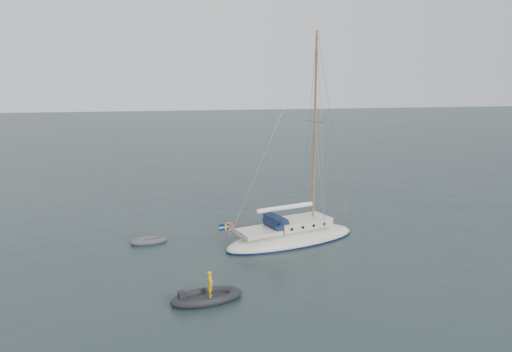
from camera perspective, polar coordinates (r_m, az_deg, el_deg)
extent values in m
plane|color=black|center=(34.29, 1.45, -8.31)|extent=(300.00, 300.00, 0.00)
ellipsoid|color=beige|center=(35.66, 4.07, -7.27)|extent=(10.15, 3.16, 1.69)
cube|color=beige|center=(35.53, 5.32, -5.40)|extent=(4.06, 2.14, 0.62)
cube|color=beige|center=(34.73, -0.23, -6.05)|extent=(2.71, 2.14, 0.28)
cylinder|color=#14213D|center=(34.90, 2.05, -5.13)|extent=(1.08, 1.86, 1.08)
cube|color=#14213D|center=(34.78, 1.69, -4.80)|extent=(0.51, 1.86, 0.45)
cylinder|color=olive|center=(34.58, 7.13, 5.02)|extent=(0.17, 0.17, 13.53)
cylinder|color=olive|center=(34.52, 7.15, 6.14)|extent=(0.06, 2.48, 0.06)
cylinder|color=olive|center=(34.84, 3.23, -3.64)|extent=(4.74, 0.11, 0.11)
cylinder|color=white|center=(34.82, 3.23, -3.55)|extent=(4.41, 0.32, 0.32)
cylinder|color=#92939A|center=(34.29, -3.20, -5.45)|extent=(0.05, 2.48, 0.05)
torus|color=#EB5720|center=(34.92, -3.46, -5.14)|extent=(0.61, 0.11, 0.61)
cylinder|color=olive|center=(34.26, -3.85, -5.67)|extent=(0.03, 0.03, 1.01)
cube|color=#001367|center=(34.12, -4.42, -5.15)|extent=(0.68, 0.02, 0.43)
cube|color=#FFB70E|center=(34.12, -4.42, -5.15)|extent=(0.70, 0.03, 0.10)
cube|color=#FFB70E|center=(34.14, -4.21, -5.14)|extent=(0.10, 0.03, 0.45)
cylinder|color=black|center=(36.14, 2.58, -5.07)|extent=(0.20, 0.07, 0.20)
cylinder|color=black|center=(34.14, 3.50, -6.06)|extent=(0.20, 0.07, 0.20)
cylinder|color=black|center=(36.37, 3.96, -4.99)|extent=(0.20, 0.07, 0.20)
cylinder|color=black|center=(34.38, 4.96, -5.96)|extent=(0.20, 0.07, 0.20)
cylinder|color=black|center=(36.62, 5.33, -4.89)|extent=(0.20, 0.07, 0.20)
cylinder|color=black|center=(34.65, 6.39, -5.85)|extent=(0.20, 0.07, 0.20)
cylinder|color=black|center=(36.89, 6.67, -4.80)|extent=(0.20, 0.07, 0.20)
cylinder|color=black|center=(34.93, 7.80, -5.74)|extent=(0.20, 0.07, 0.20)
cube|color=#4F4F55|center=(36.19, -12.16, -7.32)|extent=(1.59, 0.65, 0.09)
cube|color=black|center=(26.86, -5.64, -13.73)|extent=(2.43, 1.01, 0.12)
cube|color=black|center=(26.64, -8.54, -13.28)|extent=(0.35, 0.35, 0.61)
imported|color=gold|center=(26.58, -5.23, -12.23)|extent=(0.50, 0.60, 1.42)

